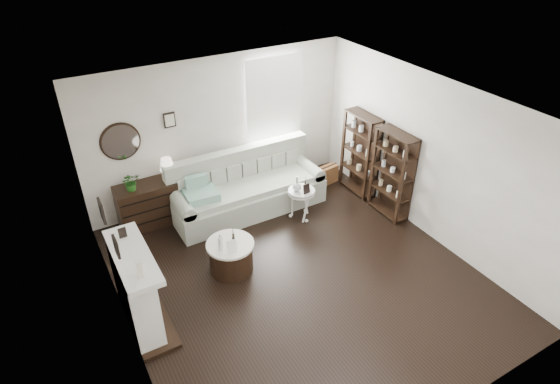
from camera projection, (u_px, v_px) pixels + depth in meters
room at (256, 110)px, 8.61m from camera, size 5.50×5.50×5.50m
fireplace at (137, 292)px, 6.13m from camera, size 0.50×1.40×1.84m
shelf_unit_far at (360, 154)px, 8.87m from camera, size 0.30×0.80×1.60m
shelf_unit_near at (392, 174)px, 8.21m from camera, size 0.30×0.80×1.60m
sofa at (246, 191)px, 8.58m from camera, size 2.79×0.97×1.09m
quilt at (201, 195)px, 7.95m from camera, size 0.58×0.49×0.14m
suitcase at (325, 176)px, 9.39m from camera, size 0.58×0.27×0.37m
dresser at (153, 203)px, 8.16m from camera, size 1.19×0.51×0.79m
table_lamp at (167, 169)px, 7.99m from camera, size 0.27×0.27×0.40m
potted_plant at (131, 182)px, 7.70m from camera, size 0.29×0.26×0.32m
drum_table at (231, 256)px, 7.17m from camera, size 0.73×0.73×0.51m
pedestal_table at (301, 192)px, 8.21m from camera, size 0.48×0.48×0.58m
eiffel_drum at (233, 235)px, 7.06m from camera, size 0.14×0.14×0.20m
bottle_drum at (220, 242)px, 6.82m from camera, size 0.07×0.07×0.30m
card_frame_drum at (232, 246)px, 6.83m from camera, size 0.15×0.07×0.19m
eiffel_ped at (305, 183)px, 8.20m from camera, size 0.12×0.12×0.19m
flask_ped at (297, 184)px, 8.09m from camera, size 0.15×0.15×0.29m
card_frame_ped at (307, 189)px, 8.05m from camera, size 0.13×0.06×0.17m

